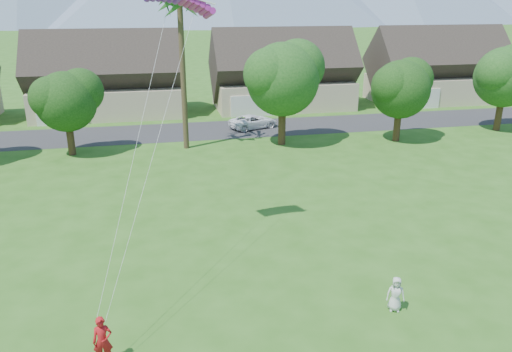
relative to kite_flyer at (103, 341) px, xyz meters
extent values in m
cube|color=#2D2D30|center=(6.68, 30.99, -0.88)|extent=(90.00, 7.00, 0.01)
imported|color=#B41419|center=(0.00, 0.00, 0.00)|extent=(0.66, 0.45, 1.77)
imported|color=silver|center=(10.98, 0.81, -0.16)|extent=(0.82, 0.66, 1.45)
imported|color=white|center=(11.44, 30.99, -0.24)|extent=(5.15, 3.70, 1.30)
cube|color=beige|center=(-2.32, 39.99, 0.61)|extent=(15.00, 8.00, 3.00)
cube|color=#382D28|center=(-2.32, 39.99, 3.90)|extent=(15.75, 8.15, 8.15)
cube|color=silver|center=(-6.52, 35.93, 0.21)|extent=(4.80, 0.12, 2.20)
cube|color=beige|center=(16.68, 39.99, 0.61)|extent=(15.00, 8.00, 3.00)
cube|color=#382D28|center=(16.68, 39.99, 3.90)|extent=(15.75, 8.15, 8.15)
cube|color=silver|center=(12.48, 35.93, 0.21)|extent=(4.80, 0.12, 2.20)
cube|color=beige|center=(35.68, 39.99, 0.61)|extent=(15.00, 8.00, 3.00)
cube|color=#382D28|center=(35.68, 39.99, 3.90)|extent=(15.75, 8.15, 8.15)
cube|color=silver|center=(31.48, 35.93, 0.21)|extent=(4.80, 0.12, 2.20)
cylinder|color=#47301C|center=(-4.32, 25.49, 0.20)|extent=(0.56, 0.56, 2.18)
sphere|color=#214916|center=(-4.32, 25.49, 3.33)|extent=(4.62, 4.62, 4.62)
cylinder|color=#47301C|center=(12.68, 24.99, 0.52)|extent=(0.62, 0.62, 2.82)
sphere|color=#214916|center=(12.68, 24.99, 4.57)|extent=(5.98, 5.98, 5.98)
cylinder|color=#47301C|center=(22.68, 23.99, 0.27)|extent=(0.58, 0.58, 2.30)
sphere|color=#214916|center=(22.68, 23.99, 3.58)|extent=(4.90, 4.90, 4.90)
cylinder|color=#47301C|center=(33.68, 25.49, 0.39)|extent=(0.60, 0.60, 2.56)
sphere|color=#214916|center=(33.68, 25.49, 4.07)|extent=(5.44, 5.44, 5.44)
cylinder|color=#4C3D26|center=(4.68, 25.49, 5.11)|extent=(0.44, 0.44, 12.00)
camera|label=1|loc=(2.17, -14.54, 10.71)|focal=35.00mm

